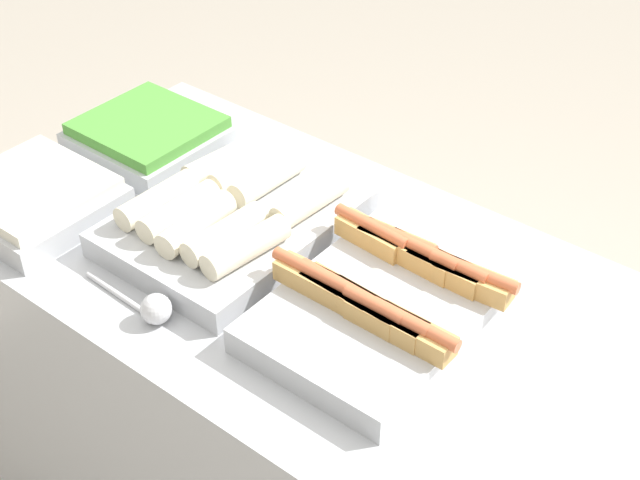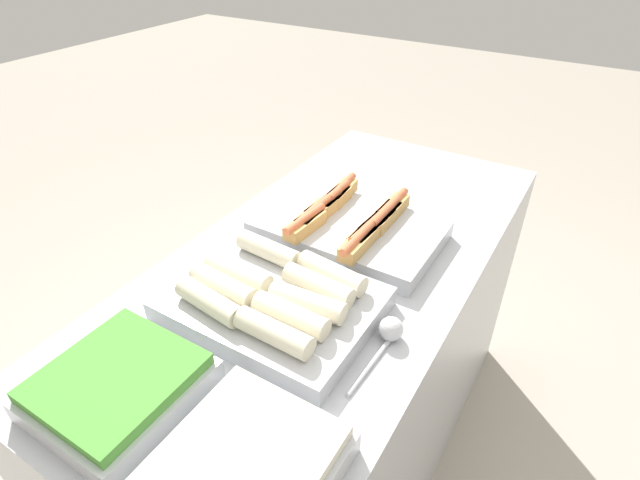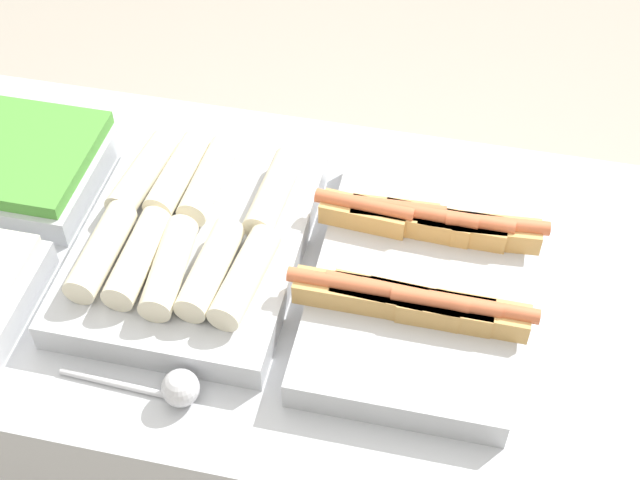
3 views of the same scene
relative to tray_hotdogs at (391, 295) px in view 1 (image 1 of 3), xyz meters
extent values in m
cube|color=#B7BABF|center=(-0.09, 0.00, -0.48)|extent=(1.56, 0.72, 0.88)
cube|color=#B7BABF|center=(0.00, 0.00, -0.01)|extent=(0.30, 0.49, 0.05)
cube|color=tan|center=(-0.10, -0.08, 0.03)|extent=(0.14, 0.04, 0.04)
cylinder|color=#D66B42|center=(-0.10, -0.08, 0.05)|extent=(0.16, 0.02, 0.02)
cube|color=tan|center=(-0.05, 0.08, 0.03)|extent=(0.14, 0.05, 0.04)
cylinder|color=#D66B42|center=(-0.05, 0.08, 0.05)|extent=(0.16, 0.03, 0.02)
cube|color=tan|center=(0.05, 0.08, 0.03)|extent=(0.14, 0.04, 0.04)
cylinder|color=#D66B42|center=(0.05, 0.08, 0.05)|extent=(0.16, 0.02, 0.02)
cube|color=tan|center=(0.05, -0.08, 0.03)|extent=(0.14, 0.04, 0.04)
cylinder|color=#D66B42|center=(0.05, -0.08, 0.05)|extent=(0.16, 0.02, 0.02)
cube|color=tan|center=(0.10, -0.08, 0.03)|extent=(0.14, 0.05, 0.04)
cylinder|color=#D66B42|center=(0.10, -0.08, 0.05)|extent=(0.16, 0.02, 0.02)
cube|color=tan|center=(-0.05, -0.08, 0.03)|extent=(0.14, 0.05, 0.04)
cylinder|color=#D66B42|center=(-0.05, -0.08, 0.05)|extent=(0.16, 0.03, 0.02)
cube|color=tan|center=(-0.10, 0.08, 0.03)|extent=(0.14, 0.05, 0.04)
cylinder|color=#D66B42|center=(-0.10, 0.08, 0.05)|extent=(0.16, 0.03, 0.02)
cube|color=tan|center=(0.00, -0.08, 0.03)|extent=(0.14, 0.05, 0.04)
cylinder|color=#D66B42|center=(0.00, -0.08, 0.05)|extent=(0.16, 0.03, 0.02)
cube|color=tan|center=(0.00, 0.08, 0.03)|extent=(0.14, 0.05, 0.04)
cylinder|color=#D66B42|center=(0.00, 0.08, 0.05)|extent=(0.16, 0.03, 0.02)
cube|color=tan|center=(0.10, 0.08, 0.03)|extent=(0.14, 0.05, 0.04)
cylinder|color=#D66B42|center=(0.10, 0.08, 0.05)|extent=(0.16, 0.03, 0.02)
cube|color=#B7BABF|center=(-0.36, 0.00, -0.01)|extent=(0.34, 0.45, 0.05)
cylinder|color=beige|center=(-0.30, -0.08, 0.04)|extent=(0.06, 0.17, 0.05)
cylinder|color=beige|center=(-0.41, -0.09, 0.04)|extent=(0.05, 0.17, 0.05)
cylinder|color=beige|center=(-0.47, -0.09, 0.04)|extent=(0.05, 0.17, 0.05)
cylinder|color=beige|center=(-0.25, 0.09, 0.04)|extent=(0.06, 0.17, 0.05)
cylinder|color=beige|center=(-0.24, -0.09, 0.04)|extent=(0.07, 0.17, 0.05)
cylinder|color=beige|center=(-0.41, 0.09, 0.04)|extent=(0.06, 0.17, 0.05)
cylinder|color=beige|center=(-0.46, 0.08, 0.04)|extent=(0.07, 0.17, 0.05)
cylinder|color=beige|center=(-0.36, -0.09, 0.04)|extent=(0.06, 0.17, 0.05)
cylinder|color=beige|center=(-0.36, 0.09, 0.04)|extent=(0.05, 0.17, 0.05)
cube|color=#B7BABF|center=(-0.70, -0.20, -0.01)|extent=(0.28, 0.26, 0.05)
cube|color=silver|center=(-0.70, -0.20, 0.02)|extent=(0.26, 0.24, 0.02)
cube|color=#B7BABF|center=(-0.70, 0.10, -0.01)|extent=(0.28, 0.26, 0.05)
cube|color=#4C9338|center=(-0.70, 0.10, 0.02)|extent=(0.26, 0.24, 0.02)
cylinder|color=silver|center=(-0.38, -0.26, -0.03)|extent=(0.18, 0.02, 0.01)
sphere|color=silver|center=(-0.29, -0.26, -0.01)|extent=(0.05, 0.05, 0.05)
camera|label=1|loc=(0.60, -0.95, 0.98)|focal=50.00mm
camera|label=2|loc=(-1.02, -0.53, 0.74)|focal=28.00mm
camera|label=3|loc=(0.04, -0.87, 1.02)|focal=50.00mm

